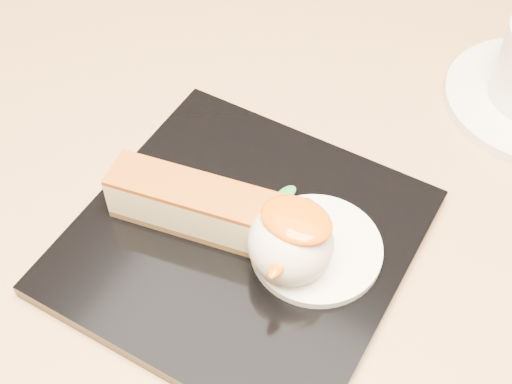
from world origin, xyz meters
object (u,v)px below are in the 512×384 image
Objects in this scene: table at (211,287)px; ice_cream_scoop at (291,243)px; dessert_plate at (242,242)px; cheesecake at (193,205)px.

table is 0.22m from ice_cream_scoop.
ice_cream_scoop is (0.04, -0.00, 0.03)m from dessert_plate.
ice_cream_scoop is at bearing -7.13° from dessert_plate.
cheesecake is at bearing -171.87° from dessert_plate.
ice_cream_scoop is at bearing -10.12° from cheesecake.
table is 3.64× the size of dessert_plate.
cheesecake reaches higher than dessert_plate.
dessert_plate is at bearing 172.87° from ice_cream_scoop.
table is 6.60× the size of cheesecake.
table is at bearing 156.49° from ice_cream_scoop.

